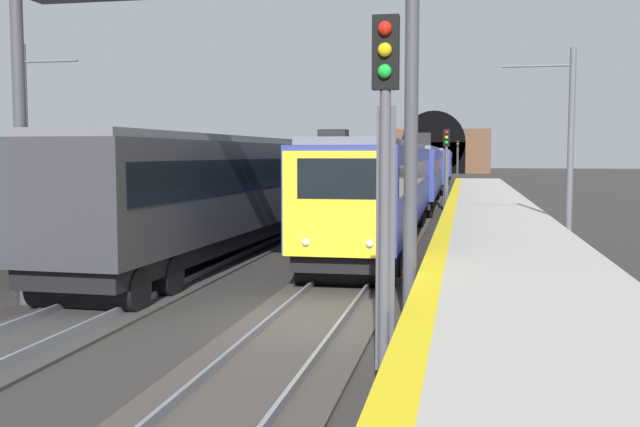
% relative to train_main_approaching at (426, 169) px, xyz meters
% --- Properties ---
extents(ground_plane, '(320.00, 320.00, 0.00)m').
position_rel_train_main_approaching_xyz_m(ground_plane, '(-43.25, 0.00, -2.22)').
color(ground_plane, '#302D2B').
extents(platform_right, '(112.00, 4.07, 1.10)m').
position_rel_train_main_approaching_xyz_m(platform_right, '(-43.25, -4.22, -1.67)').
color(platform_right, '#ADA89E').
rests_on(platform_right, ground_plane).
extents(platform_right_edge_strip, '(112.00, 0.50, 0.01)m').
position_rel_train_main_approaching_xyz_m(platform_right_edge_strip, '(-43.25, -2.44, -1.12)').
color(platform_right_edge_strip, yellow).
rests_on(platform_right_edge_strip, platform_right).
extents(track_main_line, '(160.00, 2.80, 0.21)m').
position_rel_train_main_approaching_xyz_m(track_main_line, '(-43.25, 0.00, -2.18)').
color(track_main_line, '#423D38').
rests_on(track_main_line, ground_plane).
extents(track_adjacent_line, '(160.00, 2.62, 0.21)m').
position_rel_train_main_approaching_xyz_m(track_adjacent_line, '(-43.25, 4.82, -2.18)').
color(track_adjacent_line, '#383533').
rests_on(track_adjacent_line, ground_plane).
extents(train_main_approaching, '(81.33, 3.05, 4.77)m').
position_rel_train_main_approaching_xyz_m(train_main_approaching, '(0.00, 0.00, 0.00)').
color(train_main_approaching, navy).
rests_on(train_main_approaching, ground_plane).
extents(train_adjacent_platform, '(40.16, 3.40, 4.90)m').
position_rel_train_main_approaching_xyz_m(train_adjacent_platform, '(-24.10, 4.82, 0.09)').
color(train_adjacent_platform, '#333338').
rests_on(train_adjacent_platform, ground_plane).
extents(railway_signal_near, '(0.39, 0.38, 5.42)m').
position_rel_train_main_approaching_xyz_m(railway_signal_near, '(-46.97, -1.94, 1.05)').
color(railway_signal_near, '#4C4C54').
rests_on(railway_signal_near, ground_plane).
extents(railway_signal_mid, '(0.39, 0.38, 4.91)m').
position_rel_train_main_approaching_xyz_m(railway_signal_mid, '(-13.27, -1.94, 0.76)').
color(railway_signal_mid, '#4C4C54').
rests_on(railway_signal_mid, ground_plane).
extents(railway_signal_far, '(0.39, 0.38, 5.29)m').
position_rel_train_main_approaching_xyz_m(railway_signal_far, '(47.40, -1.94, 0.87)').
color(railway_signal_far, '#38383D').
rests_on(railway_signal_far, ground_plane).
extents(overhead_signal_gantry, '(0.70, 9.08, 7.66)m').
position_rel_train_main_approaching_xyz_m(overhead_signal_gantry, '(-42.64, 2.41, 3.56)').
color(overhead_signal_gantry, '#3F3F47').
rests_on(overhead_signal_gantry, ground_plane).
extents(tunnel_portal, '(2.26, 19.34, 10.83)m').
position_rel_train_main_approaching_xyz_m(tunnel_portal, '(70.40, 2.41, 1.65)').
color(tunnel_portal, brown).
rests_on(tunnel_portal, ground_plane).
extents(catenary_mast_near, '(0.22, 2.50, 7.10)m').
position_rel_train_main_approaching_xyz_m(catenary_mast_near, '(-30.90, -6.61, 1.45)').
color(catenary_mast_near, '#595B60').
rests_on(catenary_mast_near, ground_plane).
extents(catenary_mast_far, '(0.22, 2.10, 7.10)m').
position_rel_train_main_approaching_xyz_m(catenary_mast_far, '(-35.36, 11.44, 1.43)').
color(catenary_mast_far, '#595B60').
rests_on(catenary_mast_far, ground_plane).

